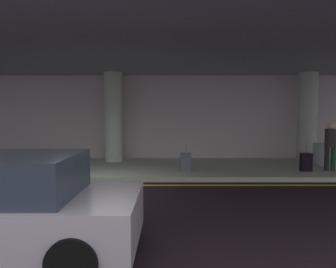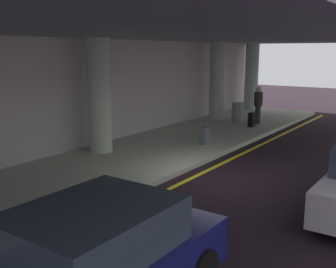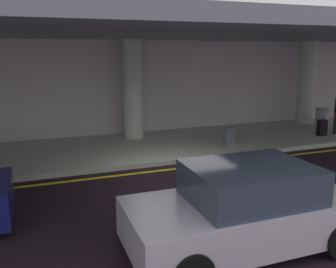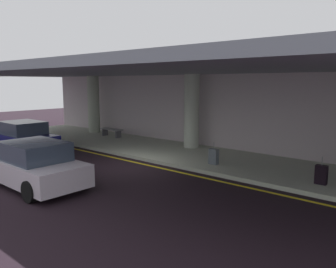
# 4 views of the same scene
# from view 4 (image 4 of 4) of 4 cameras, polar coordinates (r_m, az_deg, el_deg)

# --- Properties ---
(ground_plane) EXTENTS (60.00, 60.00, 0.00)m
(ground_plane) POSITION_cam_4_polar(r_m,az_deg,el_deg) (14.10, -6.80, -5.31)
(ground_plane) COLOR black
(sidewalk) EXTENTS (26.00, 4.20, 0.15)m
(sidewalk) POSITION_cam_4_polar(r_m,az_deg,el_deg) (16.27, 1.32, -3.09)
(sidewalk) COLOR #ABB29D
(sidewalk) RESTS_ON ground
(lane_stripe_yellow) EXTENTS (26.00, 0.14, 0.01)m
(lane_stripe_yellow) POSITION_cam_4_polar(r_m,az_deg,el_deg) (14.50, -5.04, -4.88)
(lane_stripe_yellow) COLOR yellow
(lane_stripe_yellow) RESTS_ON ground
(support_column_far_left) EXTENTS (0.76, 0.76, 3.65)m
(support_column_far_left) POSITION_cam_4_polar(r_m,az_deg,el_deg) (22.67, -12.40, 4.90)
(support_column_far_left) COLOR #AAB49E
(support_column_far_left) RESTS_ON sidewalk
(support_column_left_mid) EXTENTS (0.76, 0.76, 3.65)m
(support_column_left_mid) POSITION_cam_4_polar(r_m,az_deg,el_deg) (16.94, 4.00, 3.86)
(support_column_left_mid) COLOR #ABB3A3
(support_column_left_mid) RESTS_ON sidewalk
(ceiling_overhang) EXTENTS (28.00, 13.20, 0.30)m
(ceiling_overhang) POSITION_cam_4_polar(r_m,az_deg,el_deg) (15.55, 0.17, 10.73)
(ceiling_overhang) COLOR slate
(ceiling_overhang) RESTS_ON support_column_far_left
(terminal_back_wall) EXTENTS (26.00, 0.30, 3.80)m
(terminal_back_wall) POSITION_cam_4_polar(r_m,az_deg,el_deg) (17.78, 6.00, 3.82)
(terminal_back_wall) COLOR #B8ABAF
(terminal_back_wall) RESTS_ON ground
(car_navy) EXTENTS (4.10, 1.92, 1.50)m
(car_navy) POSITION_cam_4_polar(r_m,az_deg,el_deg) (18.21, -23.25, -0.50)
(car_navy) COLOR #131555
(car_navy) RESTS_ON ground
(car_silver) EXTENTS (4.10, 1.92, 1.50)m
(car_silver) POSITION_cam_4_polar(r_m,az_deg,el_deg) (11.95, -21.58, -4.91)
(car_silver) COLOR #C0B5C2
(car_silver) RESTS_ON ground
(suitcase_upright_primary) EXTENTS (0.36, 0.22, 0.90)m
(suitcase_upright_primary) POSITION_cam_4_polar(r_m,az_deg,el_deg) (12.01, 24.37, -6.25)
(suitcase_upright_primary) COLOR black
(suitcase_upright_primary) RESTS_ON sidewalk
(suitcase_upright_secondary) EXTENTS (0.36, 0.22, 0.90)m
(suitcase_upright_secondary) POSITION_cam_4_polar(r_m,az_deg,el_deg) (13.69, 7.68, -3.77)
(suitcase_upright_secondary) COLOR #505860
(suitcase_upright_secondary) RESTS_ON sidewalk
(bench_metal) EXTENTS (1.60, 0.50, 0.48)m
(bench_metal) POSITION_cam_4_polar(r_m,az_deg,el_deg) (20.69, -9.49, 0.53)
(bench_metal) COLOR slate
(bench_metal) RESTS_ON sidewalk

